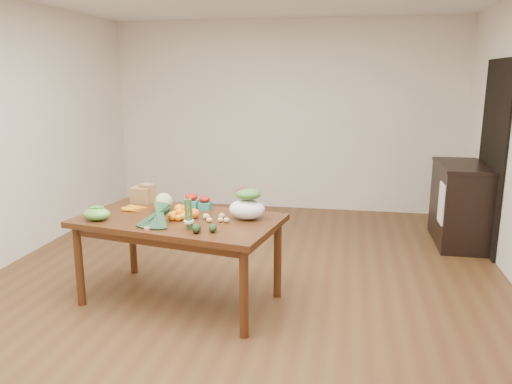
% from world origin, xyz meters
% --- Properties ---
extents(floor, '(6.00, 6.00, 0.00)m').
position_xyz_m(floor, '(0.00, 0.00, 0.00)').
color(floor, brown).
rests_on(floor, ground).
extents(room_walls, '(5.02, 6.02, 2.70)m').
position_xyz_m(room_walls, '(0.00, 0.00, 1.35)').
color(room_walls, white).
rests_on(room_walls, floor).
extents(dining_table, '(1.81, 1.22, 0.75)m').
position_xyz_m(dining_table, '(-0.45, -0.35, 0.38)').
color(dining_table, '#42260F').
rests_on(dining_table, floor).
extents(doorway_dark, '(0.02, 1.00, 2.10)m').
position_xyz_m(doorway_dark, '(2.48, 1.60, 1.05)').
color(doorway_dark, black).
rests_on(doorway_dark, floor).
extents(cabinet, '(0.52, 1.02, 0.94)m').
position_xyz_m(cabinet, '(2.22, 1.73, 0.47)').
color(cabinet, black).
rests_on(cabinet, floor).
extents(dish_towel, '(0.02, 0.28, 0.45)m').
position_xyz_m(dish_towel, '(1.96, 1.40, 0.55)').
color(dish_towel, white).
rests_on(dish_towel, cabinet).
extents(paper_bag, '(0.29, 0.25, 0.18)m').
position_xyz_m(paper_bag, '(-0.96, 0.09, 0.84)').
color(paper_bag, olive).
rests_on(paper_bag, dining_table).
extents(cabbage, '(0.15, 0.15, 0.15)m').
position_xyz_m(cabbage, '(-0.66, -0.13, 0.83)').
color(cabbage, '#BCDB7E').
rests_on(cabbage, dining_table).
extents(strawberry_basket_a, '(0.14, 0.14, 0.11)m').
position_xyz_m(strawberry_basket_a, '(-0.44, -0.03, 0.80)').
color(strawberry_basket_a, '#AE160B').
rests_on(strawberry_basket_a, dining_table).
extents(strawberry_basket_b, '(0.12, 0.12, 0.09)m').
position_xyz_m(strawberry_basket_b, '(-0.31, -0.04, 0.80)').
color(strawberry_basket_b, '#B0170B').
rests_on(strawberry_basket_b, dining_table).
extents(orange_a, '(0.09, 0.09, 0.09)m').
position_xyz_m(orange_a, '(-0.48, -0.24, 0.79)').
color(orange_a, orange).
rests_on(orange_a, dining_table).
extents(orange_b, '(0.08, 0.08, 0.08)m').
position_xyz_m(orange_b, '(-0.43, -0.24, 0.79)').
color(orange_b, orange).
rests_on(orange_b, dining_table).
extents(orange_c, '(0.08, 0.08, 0.08)m').
position_xyz_m(orange_c, '(-0.32, -0.34, 0.79)').
color(orange_c, orange).
rests_on(orange_c, dining_table).
extents(mandarin_cluster, '(0.21, 0.21, 0.09)m').
position_xyz_m(mandarin_cluster, '(-0.44, -0.38, 0.80)').
color(mandarin_cluster, orange).
rests_on(mandarin_cluster, dining_table).
extents(carrots, '(0.25, 0.23, 0.03)m').
position_xyz_m(carrots, '(-0.91, -0.18, 0.76)').
color(carrots, orange).
rests_on(carrots, dining_table).
extents(snap_pea_bag, '(0.23, 0.17, 0.10)m').
position_xyz_m(snap_pea_bag, '(-1.10, -0.54, 0.80)').
color(snap_pea_bag, '#53B13C').
rests_on(snap_pea_bag, dining_table).
extents(kale_bunch, '(0.39, 0.45, 0.16)m').
position_xyz_m(kale_bunch, '(-0.56, -0.62, 0.83)').
color(kale_bunch, '#163320').
rests_on(kale_bunch, dining_table).
extents(asparagus_bundle, '(0.10, 0.13, 0.26)m').
position_xyz_m(asparagus_bundle, '(-0.26, -0.64, 0.88)').
color(asparagus_bundle, '#427E39').
rests_on(asparagus_bundle, dining_table).
extents(potato_a, '(0.06, 0.05, 0.05)m').
position_xyz_m(potato_a, '(-0.21, -0.35, 0.78)').
color(potato_a, tan).
rests_on(potato_a, dining_table).
extents(potato_b, '(0.05, 0.04, 0.04)m').
position_xyz_m(potato_b, '(-0.16, -0.44, 0.77)').
color(potato_b, '#DBB47E').
rests_on(potato_b, dining_table).
extents(potato_c, '(0.05, 0.04, 0.04)m').
position_xyz_m(potato_c, '(-0.07, -0.41, 0.77)').
color(potato_c, '#D8BD7D').
rests_on(potato_c, dining_table).
extents(potato_d, '(0.06, 0.05, 0.05)m').
position_xyz_m(potato_d, '(-0.09, -0.31, 0.77)').
color(potato_d, tan).
rests_on(potato_d, dining_table).
extents(potato_e, '(0.05, 0.05, 0.04)m').
position_xyz_m(potato_e, '(-0.02, -0.42, 0.77)').
color(potato_e, tan).
rests_on(potato_e, dining_table).
extents(avocado_a, '(0.10, 0.12, 0.07)m').
position_xyz_m(avocado_a, '(-0.18, -0.72, 0.79)').
color(avocado_a, black).
rests_on(avocado_a, dining_table).
extents(avocado_b, '(0.09, 0.11, 0.06)m').
position_xyz_m(avocado_b, '(-0.06, -0.68, 0.78)').
color(avocado_b, black).
rests_on(avocado_b, dining_table).
extents(salad_bag, '(0.34, 0.28, 0.23)m').
position_xyz_m(salad_bag, '(0.12, -0.28, 0.87)').
color(salad_bag, white).
rests_on(salad_bag, dining_table).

